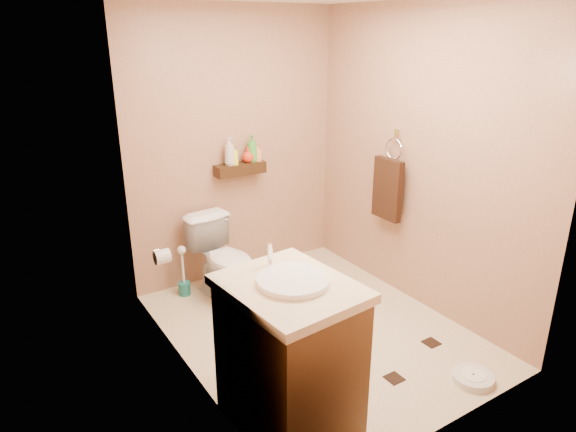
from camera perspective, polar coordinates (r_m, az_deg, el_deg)
ground at (r=4.07m, az=2.98°, el=-12.46°), size 2.50×2.50×0.00m
wall_back at (r=4.61m, az=-5.87°, el=7.60°), size 2.00×0.04×2.40m
wall_front at (r=2.72m, az=18.91°, el=-2.40°), size 2.00×0.04×2.40m
wall_left at (r=3.12m, az=-11.76°, el=1.16°), size 0.04×2.50×2.40m
wall_right at (r=4.22m, az=14.47°, el=5.89°), size 0.04×2.50×2.40m
wall_shelf at (r=4.59m, az=-5.33°, el=5.23°), size 0.46×0.14×0.10m
floor_accents at (r=4.04m, az=4.34°, el=-12.76°), size 1.23×1.38×0.01m
toilet at (r=4.38m, az=-7.05°, el=-4.88°), size 0.47×0.73×0.70m
vanity at (r=2.98m, az=0.19°, el=-15.10°), size 0.68×0.80×1.06m
bathroom_scale at (r=3.75m, az=19.86°, el=-16.56°), size 0.35×0.35×0.05m
toilet_brush at (r=4.56m, az=-11.52°, el=-6.73°), size 0.11×0.11×0.46m
towel_ring at (r=4.39m, az=11.05°, el=3.27°), size 0.12×0.30×0.76m
toilet_paper at (r=3.93m, az=-13.82°, el=-4.39°), size 0.12×0.11×0.12m
bottle_a at (r=4.50m, az=-6.52°, el=7.16°), size 0.13×0.13×0.24m
bottle_b at (r=4.52m, az=-6.10°, el=6.79°), size 0.10×0.10×0.17m
bottle_c at (r=4.59m, az=-4.45°, el=6.82°), size 0.13×0.13×0.14m
bottle_d at (r=4.60m, az=-4.01°, el=7.52°), size 0.11×0.11×0.24m
bottle_e at (r=4.63m, az=-3.45°, el=7.06°), size 0.09×0.09×0.15m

